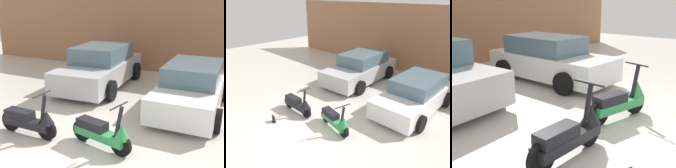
# 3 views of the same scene
# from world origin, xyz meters

# --- Properties ---
(ground_plane) EXTENTS (28.00, 28.00, 0.00)m
(ground_plane) POSITION_xyz_m (0.00, 0.00, 0.00)
(ground_plane) COLOR beige
(scooter_front_left) EXTENTS (1.59, 0.57, 1.11)m
(scooter_front_left) POSITION_xyz_m (-1.36, 0.91, 0.39)
(scooter_front_left) COLOR black
(scooter_front_left) RESTS_ON ground_plane
(scooter_front_right) EXTENTS (1.55, 0.65, 1.09)m
(scooter_front_right) POSITION_xyz_m (0.44, 1.12, 0.39)
(scooter_front_right) COLOR black
(scooter_front_right) RESTS_ON ground_plane
(car_rear_center) EXTENTS (1.95, 3.95, 1.33)m
(car_rear_center) POSITION_xyz_m (1.65, 4.28, 0.64)
(car_rear_center) COLOR white
(car_rear_center) RESTS_ON ground_plane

